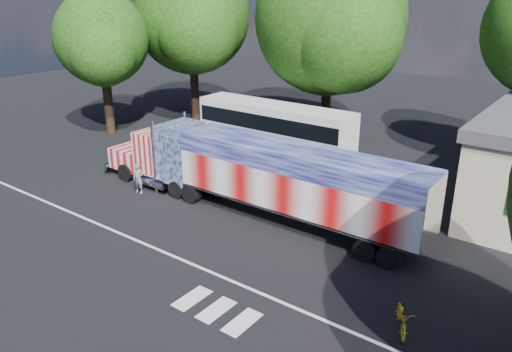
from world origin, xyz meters
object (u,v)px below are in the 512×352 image
Objects in this scene: tree_w_a at (102,39)px; tree_nw_a at (192,16)px; tree_n_mid at (332,20)px; coach_bus at (274,128)px; bicycle at (402,318)px; semi_truck at (256,173)px; woman at (138,178)px.

tree_nw_a is at bearing 72.16° from tree_w_a.
coach_bus is at bearing -100.96° from tree_n_mid.
bicycle is at bearing -19.12° from tree_w_a.
tree_n_mid is at bearing 79.04° from coach_bus.
coach_bus is 8.93m from tree_n_mid.
coach_bus reaches higher than bicycle.
tree_w_a is (-17.94, 4.95, 5.12)m from semi_truck.
tree_nw_a is at bearing -169.43° from tree_n_mid.
woman is at bearing 142.53° from bicycle.
tree_n_mid is at bearing 34.13° from tree_w_a.
tree_nw_a is at bearing 110.61° from woman.
bicycle is 31.38m from tree_nw_a.
coach_bus is 10.94m from woman.
semi_truck is at bearing -15.43° from tree_w_a.
semi_truck is at bearing 3.84° from woman.
tree_n_mid is at bearing 105.34° from semi_truck.
woman is at bearing -31.60° from tree_w_a.
tree_n_mid is at bearing 10.57° from tree_nw_a.
semi_truck is 11.35× the size of woman.
woman is 0.16× the size of tree_w_a.
tree_n_mid is 16.95m from tree_w_a.
coach_bus is 0.82× the size of tree_n_mid.
tree_nw_a is (-15.58, 12.26, 6.54)m from semi_truck.
coach_bus is at bearing 109.28° from bicycle.
bicycle is (9.58, -4.59, -1.71)m from semi_truck.
tree_w_a is (-13.98, -9.48, -1.40)m from tree_n_mid.
tree_n_mid is 1.05× the size of tree_nw_a.
tree_nw_a is (-8.67, 14.09, 7.84)m from woman.
bicycle is (14.60, -13.49, -1.29)m from coach_bus.
tree_w_a is at bearing 132.90° from bicycle.
tree_nw_a reaches higher than bicycle.
semi_truck is 7.27m from woman.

